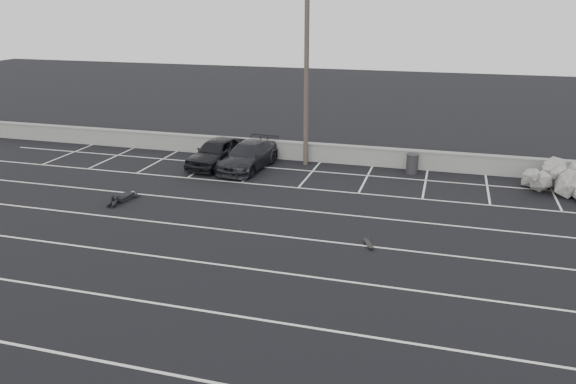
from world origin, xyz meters
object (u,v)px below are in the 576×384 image
(car_left, at_px, (217,152))
(trash_bin, at_px, (412,164))
(car_right, at_px, (248,156))
(person, at_px, (126,194))
(skateboard, at_px, (369,244))
(utility_pole, at_px, (306,75))
(riprap_pile, at_px, (567,183))

(car_left, xyz_separation_m, trash_bin, (10.57, 1.54, -0.25))
(car_left, relative_size, car_right, 0.93)
(person, relative_size, skateboard, 3.25)
(car_left, bearing_deg, person, -98.28)
(utility_pole, bearing_deg, trash_bin, -0.84)
(utility_pole, distance_m, riprap_pile, 14.10)
(car_left, distance_m, utility_pole, 6.50)
(riprap_pile, bearing_deg, car_right, -178.51)
(car_left, xyz_separation_m, person, (-1.88, -6.40, -0.54))
(person, bearing_deg, utility_pole, 55.24)
(car_right, xyz_separation_m, riprap_pile, (16.11, 0.42, -0.23))
(skateboard, bearing_deg, riprap_pile, 23.19)
(skateboard, bearing_deg, utility_pole, 92.60)
(car_left, relative_size, riprap_pile, 1.09)
(car_right, height_order, riprap_pile, car_right)
(car_left, xyz_separation_m, car_right, (1.86, -0.08, -0.07))
(car_left, height_order, riprap_pile, car_left)
(car_right, relative_size, riprap_pile, 1.17)
(person, bearing_deg, riprap_pile, 23.22)
(car_right, distance_m, person, 7.36)
(utility_pole, xyz_separation_m, trash_bin, (5.90, -0.09, -4.47))
(car_left, height_order, skateboard, car_left)
(skateboard, bearing_deg, person, 145.75)
(car_left, xyz_separation_m, riprap_pile, (17.97, 0.34, -0.30))
(utility_pole, bearing_deg, person, -129.22)
(trash_bin, bearing_deg, car_right, -169.51)
(trash_bin, bearing_deg, car_left, -171.73)
(car_right, bearing_deg, car_left, -177.19)
(trash_bin, relative_size, person, 0.43)
(utility_pole, relative_size, skateboard, 12.95)
(person, bearing_deg, car_left, 78.10)
(riprap_pile, xyz_separation_m, person, (-19.85, -6.74, -0.25))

